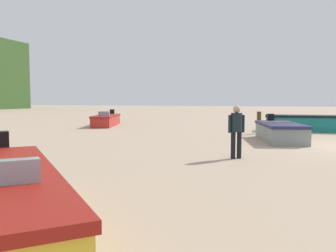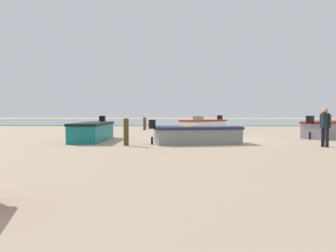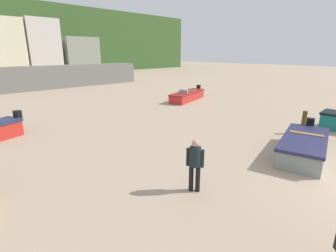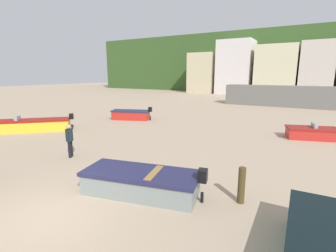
{
  "view_description": "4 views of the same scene",
  "coord_description": "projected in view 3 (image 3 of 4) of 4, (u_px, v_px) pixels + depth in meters",
  "views": [
    {
      "loc": [
        -14.63,
        2.55,
        1.81
      ],
      "look_at": [
        2.7,
        7.94,
        0.44
      ],
      "focal_mm": 37.77,
      "sensor_mm": 36.0,
      "label": 1
    },
    {
      "loc": [
        2.1,
        17.95,
        1.41
      ],
      "look_at": [
        2.5,
        8.85,
        1.06
      ],
      "focal_mm": 36.34,
      "sensor_mm": 36.0,
      "label": 2
    },
    {
      "loc": [
        -8.97,
        -0.51,
        4.0
      ],
      "look_at": [
        -1.09,
        7.63,
        0.66
      ],
      "focal_mm": 26.74,
      "sensor_mm": 36.0,
      "label": 3
    },
    {
      "loc": [
        6.11,
        -3.84,
        3.99
      ],
      "look_at": [
        -1.02,
        8.52,
        0.96
      ],
      "focal_mm": 26.36,
      "sensor_mm": 36.0,
      "label": 4
    }
  ],
  "objects": [
    {
      "name": "harbor_pier",
      "position": [
        74.0,
        76.0,
        30.74
      ],
      "size": [
        16.45,
        2.4,
        2.55
      ],
      "primitive_type": "cube",
      "color": "slate",
      "rests_on": "ground"
    },
    {
      "name": "beach_walker_distant",
      "position": [
        195.0,
        161.0,
        7.27
      ],
      "size": [
        0.46,
        0.51,
        1.62
      ],
      "rotation": [
        0.0,
        0.0,
        5.23
      ],
      "color": "black",
      "rests_on": "ground"
    },
    {
      "name": "mooring_post_mid_beach",
      "position": [
        304.0,
        122.0,
        12.72
      ],
      "size": [
        0.22,
        0.22,
        1.17
      ],
      "primitive_type": "cylinder",
      "color": "#4B3B1D",
      "rests_on": "ground"
    },
    {
      "name": "townhouse_far_right",
      "position": [
        78.0,
        56.0,
        47.53
      ],
      "size": [
        6.26,
        5.68,
        6.74
      ],
      "primitive_type": "cube",
      "color": "gray",
      "rests_on": "ground"
    },
    {
      "name": "boat_red_6",
      "position": [
        188.0,
        96.0,
        21.75
      ],
      "size": [
        5.01,
        2.6,
        1.06
      ],
      "rotation": [
        0.0,
        0.0,
        1.86
      ],
      "color": "red",
      "rests_on": "ground"
    },
    {
      "name": "boat_grey_3",
      "position": [
        304.0,
        146.0,
        10.0
      ],
      "size": [
        4.29,
        2.36,
        1.11
      ],
      "rotation": [
        0.0,
        0.0,
        1.79
      ],
      "color": "gray",
      "rests_on": "ground"
    },
    {
      "name": "townhouse_centre_right",
      "position": [
        41.0,
        48.0,
        42.62
      ],
      "size": [
        5.19,
        5.27,
        9.4
      ],
      "primitive_type": "cube",
      "color": "beige",
      "rests_on": "ground"
    }
  ]
}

